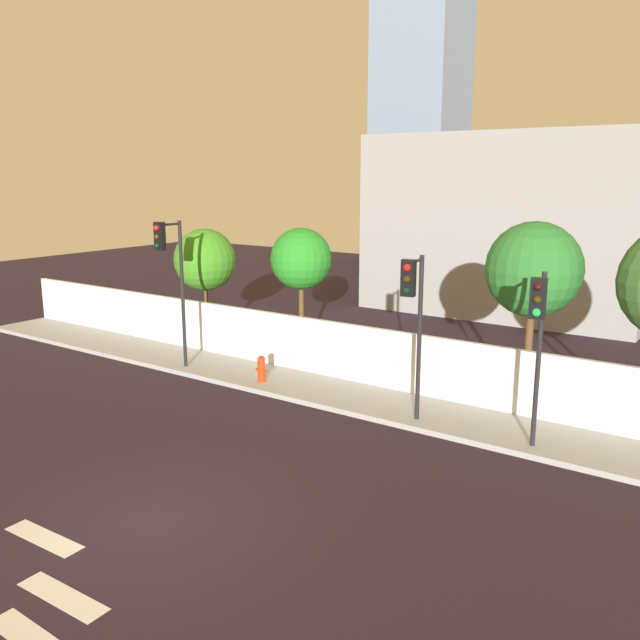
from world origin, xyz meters
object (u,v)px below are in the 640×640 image
object	(u,v)px
fire_hydrant	(261,368)
traffic_light_right	(413,305)
traffic_light_left	(538,325)
traffic_light_center	(171,264)
roadside_tree_midright	(534,270)
roadside_tree_leftmost	(205,260)
roadside_tree_midleft	(301,259)

from	to	relation	value
fire_hydrant	traffic_light_right	bearing A→B (deg)	-6.98
traffic_light_left	traffic_light_right	size ratio (longest dim) A/B	0.96
traffic_light_left	traffic_light_center	size ratio (longest dim) A/B	0.86
roadside_tree_midright	traffic_light_right	bearing A→B (deg)	-118.16
roadside_tree_leftmost	roadside_tree_midleft	size ratio (longest dim) A/B	0.95
traffic_light_right	roadside_tree_leftmost	world-z (taller)	traffic_light_right
traffic_light_center	roadside_tree_midleft	distance (m)	4.38
traffic_light_left	traffic_light_right	bearing A→B (deg)	-179.94
roadside_tree_leftmost	roadside_tree_midleft	distance (m)	4.60
traffic_light_left	roadside_tree_midleft	bearing A→B (deg)	159.24
traffic_light_left	fire_hydrant	world-z (taller)	traffic_light_left
fire_hydrant	traffic_light_left	bearing A→B (deg)	-4.47
traffic_light_center	roadside_tree_midright	bearing A→B (deg)	17.60
roadside_tree_midleft	roadside_tree_midright	bearing A→B (deg)	0.00
fire_hydrant	roadside_tree_midleft	world-z (taller)	roadside_tree_midleft
traffic_light_left	roadside_tree_midleft	distance (m)	9.86
traffic_light_left	fire_hydrant	distance (m)	9.12
traffic_light_center	roadside_tree_midleft	world-z (taller)	traffic_light_center
traffic_light_left	traffic_light_center	bearing A→B (deg)	179.56
traffic_light_left	fire_hydrant	xyz separation A→B (m)	(-8.70, 0.68, -2.64)
roadside_tree_leftmost	roadside_tree_midright	bearing A→B (deg)	0.00
traffic_light_left	fire_hydrant	size ratio (longest dim) A/B	4.93
traffic_light_right	fire_hydrant	xyz separation A→B (m)	(-5.58, 0.68, -2.76)
fire_hydrant	roadside_tree_leftmost	distance (m)	6.43
traffic_light_center	roadside_tree_midleft	bearing A→B (deg)	50.95
traffic_light_center	roadside_tree_leftmost	size ratio (longest dim) A/B	1.09
roadside_tree_midleft	traffic_light_center	bearing A→B (deg)	-129.05
traffic_light_left	traffic_light_center	world-z (taller)	traffic_light_center
traffic_light_left	roadside_tree_midleft	size ratio (longest dim) A/B	0.88
fire_hydrant	roadside_tree_leftmost	world-z (taller)	roadside_tree_leftmost
roadside_tree_midleft	fire_hydrant	bearing A→B (deg)	-79.77
traffic_light_left	traffic_light_right	world-z (taller)	traffic_light_right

